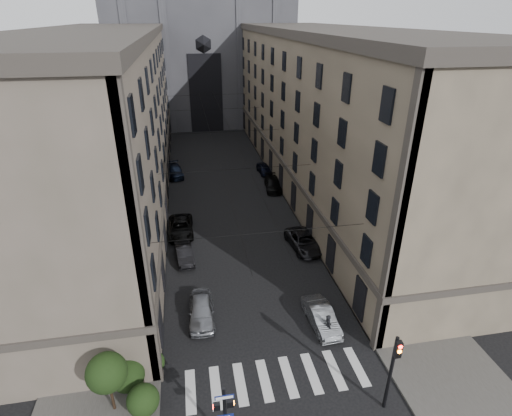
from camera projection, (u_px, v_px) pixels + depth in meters
sidewalk_left at (140, 192)px, 50.29m from camera, size 7.00×80.00×0.15m
sidewalk_right at (301, 181)px, 53.66m from camera, size 7.00×80.00×0.15m
zebra_crossing at (277, 378)px, 24.56m from camera, size 11.00×3.20×0.01m
building_left at (104, 119)px, 45.77m from camera, size 13.60×60.60×18.85m
building_right at (327, 110)px, 50.09m from camera, size 13.60×60.60×18.85m
gothic_tower at (199, 28)px, 78.72m from camera, size 35.00×23.00×58.00m
pedestrian_signal_left at (225, 412)px, 19.89m from camera, size 1.02×0.38×4.00m
traffic_light_right at (393, 366)px, 21.30m from camera, size 0.34×0.50×5.20m
shrub_cluster at (126, 378)px, 22.39m from camera, size 3.90×4.40×3.90m
tram_wires at (221, 133)px, 48.52m from camera, size 14.00×60.00×0.43m
car_left_near at (201, 310)px, 29.05m from camera, size 2.04×4.68×1.57m
car_left_midnear at (184, 254)px, 36.12m from camera, size 1.84×4.17×1.33m
car_left_midfar at (181, 227)px, 40.47m from camera, size 2.50×5.36×1.49m
car_left_far at (175, 171)px, 55.07m from camera, size 2.67×5.25×1.46m
car_right_near at (321, 317)px, 28.51m from camera, size 1.82×4.52×1.46m
car_right_midnear at (304, 241)px, 37.99m from camera, size 2.93×5.44×1.45m
car_right_midfar at (273, 184)px, 50.92m from camera, size 2.47×5.09×1.43m
car_right_far at (264, 169)px, 56.01m from camera, size 1.85×4.06×1.35m
pedestrian at (328, 326)px, 27.32m from camera, size 0.51×0.72×1.90m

